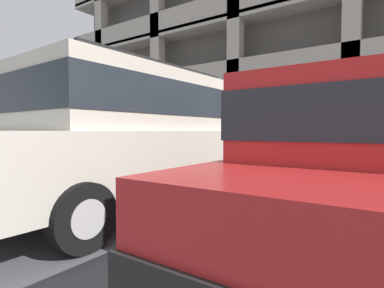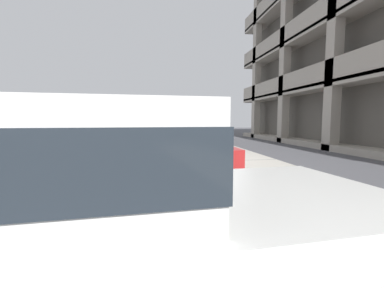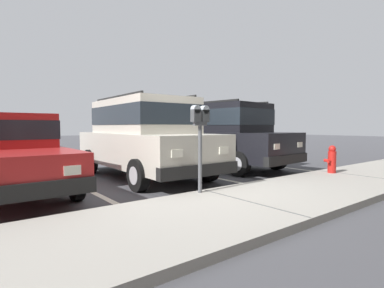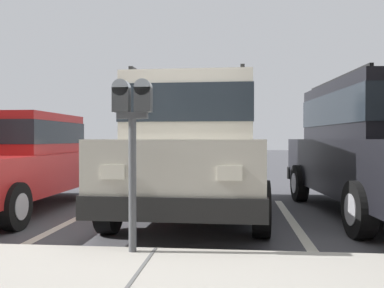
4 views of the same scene
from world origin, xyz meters
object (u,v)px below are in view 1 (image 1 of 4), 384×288
object	(u,v)px
parking_meter_near	(235,124)
dark_hatchback	(359,165)
silver_suv	(131,134)
fire_hydrant	(118,153)
red_sedan	(30,133)
parking_garage	(368,0)

from	to	relation	value
parking_meter_near	dark_hatchback	bearing A→B (deg)	-46.05
silver_suv	fire_hydrant	bearing A→B (deg)	142.53
fire_hydrant	red_sedan	bearing A→B (deg)	-72.37
dark_hatchback	parking_garage	size ratio (longest dim) A/B	0.14
red_sedan	parking_garage	size ratio (longest dim) A/B	0.15
red_sedan	dark_hatchback	world-z (taller)	red_sedan
parking_meter_near	fire_hydrant	bearing A→B (deg)	175.84
silver_suv	parking_garage	xyz separation A→B (m)	(1.73, 14.12, 6.45)
fire_hydrant	dark_hatchback	bearing A→B (deg)	-24.21
silver_suv	dark_hatchback	distance (m)	2.98
silver_suv	parking_meter_near	distance (m)	2.72
parking_meter_near	parking_garage	size ratio (longest dim) A/B	0.05
red_sedan	parking_meter_near	bearing A→B (deg)	37.41
red_sedan	fire_hydrant	distance (m)	3.31
dark_hatchback	parking_garage	xyz separation A→B (m)	(-1.23, 14.15, 6.71)
silver_suv	parking_meter_near	xyz separation A→B (m)	(0.34, 2.69, 0.18)
silver_suv	parking_garage	size ratio (longest dim) A/B	0.15
parking_garage	fire_hydrant	distance (m)	14.28
red_sedan	fire_hydrant	xyz separation A→B (m)	(-0.99, 3.10, -0.62)
red_sedan	dark_hatchback	bearing A→B (deg)	-3.84
silver_suv	parking_garage	distance (m)	15.62
red_sedan	parking_garage	bearing A→B (deg)	67.81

